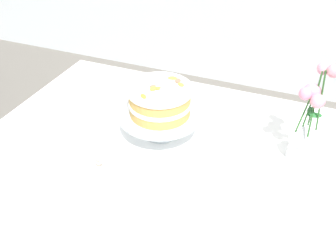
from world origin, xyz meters
TOP-DOWN VIEW (x-y plane):
  - dining_table at (0.00, -0.03)m, footprint 1.40×1.00m
  - linen_napkin at (-0.09, 0.08)m, footprint 0.38×0.38m
  - cake_stand at (-0.09, 0.08)m, footprint 0.29×0.29m
  - layer_cake at (-0.09, 0.08)m, footprint 0.22×0.22m
  - flower_vase at (0.39, 0.13)m, footprint 0.10×0.10m
  - teacup at (-0.25, -0.16)m, footprint 0.12×0.12m

SIDE VIEW (x-z plane):
  - dining_table at x=0.00m, z-range 0.28..1.02m
  - linen_napkin at x=-0.09m, z-range 0.74..0.74m
  - teacup at x=-0.25m, z-range 0.74..0.80m
  - cake_stand at x=-0.09m, z-range 0.77..0.87m
  - flower_vase at x=0.39m, z-range 0.70..1.05m
  - layer_cake at x=-0.09m, z-range 0.84..0.95m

